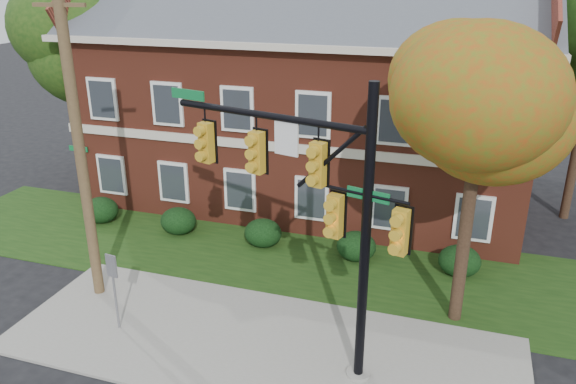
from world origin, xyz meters
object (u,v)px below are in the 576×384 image
(hedge_far_left, at_px, (101,210))
(hedge_center, at_px, (263,233))
(tree_left_rear, at_px, (88,41))
(traffic_signal, at_px, (315,197))
(hedge_right, at_px, (356,246))
(sign_post, at_px, (113,280))
(hedge_far_right, at_px, (459,261))
(tree_near_right, at_px, (492,95))
(hedge_left, at_px, (178,221))
(apartment_building, at_px, (304,87))
(utility_pole, at_px, (79,149))

(hedge_far_left, bearing_deg, hedge_center, 0.00)
(tree_left_rear, distance_m, traffic_signal, 16.69)
(hedge_right, bearing_deg, sign_post, -131.83)
(hedge_far_right, bearing_deg, traffic_signal, -121.01)
(hedge_center, height_order, tree_near_right, tree_near_right)
(hedge_center, bearing_deg, hedge_right, 0.00)
(hedge_left, height_order, sign_post, sign_post)
(hedge_left, distance_m, hedge_right, 7.00)
(hedge_right, height_order, tree_near_right, tree_near_right)
(sign_post, bearing_deg, tree_near_right, 27.86)
(tree_near_right, distance_m, tree_left_rear, 18.33)
(apartment_building, xyz_separation_m, hedge_center, (0.00, -5.25, -4.46))
(apartment_building, bearing_deg, hedge_far_right, -36.89)
(hedge_right, distance_m, tree_near_right, 7.72)
(apartment_building, xyz_separation_m, hedge_right, (3.50, -5.25, -4.46))
(hedge_far_left, bearing_deg, utility_pole, -55.78)
(hedge_center, height_order, utility_pole, utility_pole)
(hedge_far_right, xyz_separation_m, utility_pole, (-10.78, -4.74, 4.27))
(tree_near_right, relative_size, traffic_signal, 1.15)
(tree_left_rear, xyz_separation_m, traffic_signal, (13.24, -9.94, -2.06))
(apartment_building, distance_m, hedge_right, 7.73)
(hedge_far_right, distance_m, tree_near_right, 6.77)
(hedge_far_left, bearing_deg, traffic_signal, -28.89)
(hedge_left, height_order, hedge_right, same)
(tree_left_rear, distance_m, sign_post, 13.84)
(apartment_building, height_order, hedge_far_right, apartment_building)
(utility_pole, relative_size, sign_post, 3.95)
(sign_post, bearing_deg, hedge_far_right, 42.29)
(hedge_far_left, distance_m, traffic_signal, 12.69)
(hedge_far_left, relative_size, tree_left_rear, 0.16)
(apartment_building, bearing_deg, hedge_right, -56.33)
(apartment_building, distance_m, hedge_far_right, 9.82)
(tree_left_rear, height_order, sign_post, tree_left_rear)
(apartment_building, bearing_deg, hedge_left, -123.67)
(hedge_left, relative_size, sign_post, 0.58)
(hedge_far_left, relative_size, sign_post, 0.58)
(hedge_center, bearing_deg, hedge_left, 180.00)
(hedge_far_right, bearing_deg, hedge_left, 180.00)
(hedge_right, relative_size, traffic_signal, 0.19)
(utility_pole, bearing_deg, apartment_building, 60.14)
(apartment_building, relative_size, tree_near_right, 2.19)
(hedge_center, bearing_deg, hedge_far_right, 0.00)
(hedge_far_left, relative_size, hedge_center, 1.00)
(tree_near_right, height_order, sign_post, tree_near_right)
(hedge_left, height_order, hedge_far_right, same)
(tree_near_right, xyz_separation_m, traffic_signal, (-3.71, -2.97, -2.05))
(apartment_building, xyz_separation_m, sign_post, (-2.07, -11.47, -3.36))
(hedge_center, height_order, sign_post, sign_post)
(tree_near_right, relative_size, sign_post, 3.58)
(hedge_center, distance_m, utility_pole, 7.41)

